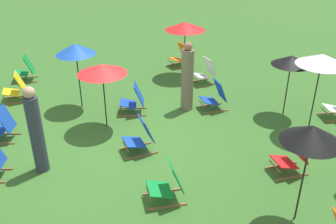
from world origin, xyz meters
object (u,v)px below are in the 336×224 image
(deckchair_1, at_px, (140,137))
(deckchair_14, at_px, (180,56))
(person_0, at_px, (36,132))
(deckchair_2, at_px, (1,126))
(umbrella_2, at_px, (102,69))
(umbrella_0, at_px, (312,134))
(deckchair_9, at_px, (16,88))
(umbrella_4, at_px, (322,60))
(umbrella_3, at_px, (75,49))
(person_2, at_px, (187,78))
(deckchair_15, at_px, (291,157))
(deckchair_13, at_px, (205,72))
(deckchair_0, at_px, (25,70))
(umbrella_5, at_px, (185,26))
(deckchair_12, at_px, (134,100))
(deckchair_6, at_px, (215,97))
(umbrella_1, at_px, (291,60))
(deckchair_4, at_px, (167,184))

(deckchair_1, xyz_separation_m, deckchair_14, (-5.03, 2.38, 0.00))
(person_0, bearing_deg, deckchair_2, 128.81)
(deckchair_2, distance_m, umbrella_2, 2.72)
(umbrella_0, relative_size, person_0, 0.99)
(deckchair_9, relative_size, umbrella_2, 0.50)
(deckchair_9, relative_size, umbrella_4, 0.42)
(umbrella_3, bearing_deg, person_2, 72.87)
(deckchair_15, bearing_deg, umbrella_3, -138.13)
(deckchair_14, height_order, umbrella_4, umbrella_4)
(deckchair_2, bearing_deg, person_2, 110.76)
(umbrella_2, relative_size, umbrella_3, 0.92)
(deckchair_1, height_order, deckchair_13, same)
(deckchair_0, distance_m, deckchair_2, 3.68)
(deckchair_0, bearing_deg, deckchair_2, -1.53)
(deckchair_0, bearing_deg, umbrella_5, 83.32)
(deckchair_0, distance_m, umbrella_4, 8.81)
(deckchair_2, bearing_deg, deckchair_14, 139.43)
(deckchair_12, bearing_deg, deckchair_14, 156.79)
(deckchair_0, distance_m, umbrella_5, 5.31)
(deckchair_6, bearing_deg, umbrella_2, -87.94)
(umbrella_5, bearing_deg, deckchair_9, -82.80)
(umbrella_1, bearing_deg, deckchair_0, -121.24)
(deckchair_4, xyz_separation_m, umbrella_0, (1.04, 2.06, 1.36))
(deckchair_14, relative_size, deckchair_15, 1.04)
(deckchair_9, relative_size, deckchair_12, 0.99)
(umbrella_2, xyz_separation_m, umbrella_3, (-1.32, -0.55, 0.12))
(deckchair_13, bearing_deg, deckchair_0, -118.68)
(deckchair_2, distance_m, umbrella_3, 2.65)
(umbrella_2, distance_m, person_2, 2.39)
(deckchair_4, bearing_deg, deckchair_13, 154.92)
(deckchair_1, distance_m, person_2, 2.47)
(deckchair_14, bearing_deg, umbrella_2, -57.00)
(deckchair_12, bearing_deg, deckchair_9, -105.22)
(umbrella_3, bearing_deg, deckchair_9, -115.92)
(umbrella_5, bearing_deg, umbrella_1, 28.21)
(deckchair_12, distance_m, person_0, 3.15)
(deckchair_1, relative_size, deckchair_13, 0.99)
(deckchair_2, relative_size, deckchair_9, 1.03)
(umbrella_2, bearing_deg, person_2, 101.44)
(deckchair_0, bearing_deg, deckchair_4, 26.49)
(umbrella_3, relative_size, person_0, 0.96)
(deckchair_4, relative_size, person_2, 0.44)
(umbrella_0, height_order, umbrella_1, umbrella_0)
(deckchair_2, distance_m, deckchair_15, 6.58)
(umbrella_5, bearing_deg, deckchair_1, -28.61)
(umbrella_3, relative_size, umbrella_4, 0.92)
(deckchair_9, distance_m, umbrella_3, 2.36)
(person_2, bearing_deg, deckchair_1, 13.04)
(person_2, bearing_deg, deckchair_13, -159.34)
(deckchair_13, distance_m, umbrella_3, 4.17)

